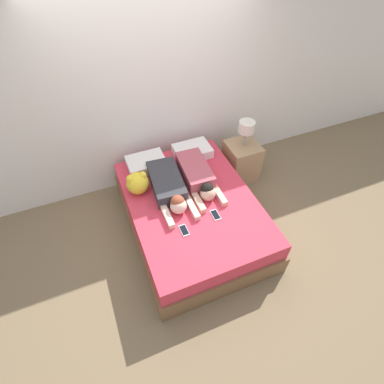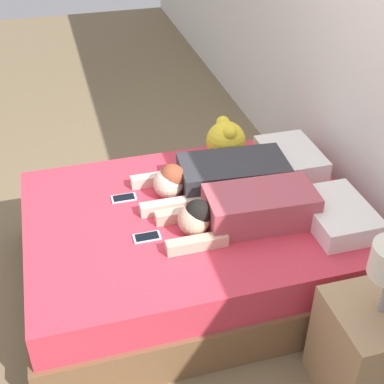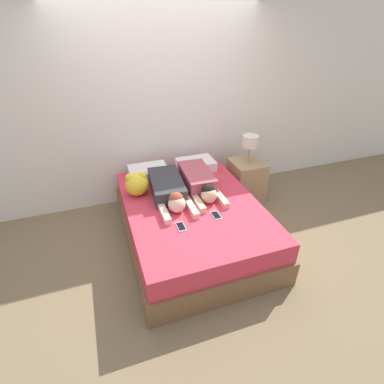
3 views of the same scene
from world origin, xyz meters
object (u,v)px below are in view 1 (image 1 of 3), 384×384
pillow_head_right (192,151)px  person_right (198,176)px  plush_toy (138,183)px  pillow_head_left (146,163)px  cell_phone_right (215,215)px  cell_phone_left (184,230)px  bed (192,214)px  nightstand (242,159)px  person_left (169,187)px

pillow_head_right → person_right: bearing=-105.1°
plush_toy → pillow_head_right: bearing=24.2°
pillow_head_left → person_right: size_ratio=0.53×
plush_toy → pillow_head_left: bearing=61.2°
cell_phone_right → plush_toy: size_ratio=0.55×
pillow_head_right → cell_phone_left: (-0.58, -1.17, -0.06)m
bed → plush_toy: size_ratio=7.19×
pillow_head_right → cell_phone_left: 1.30m
person_right → pillow_head_right: bearing=74.9°
plush_toy → nightstand: (1.60, 0.23, -0.34)m
cell_phone_left → cell_phone_right: same height
bed → nightstand: (1.05, 0.63, 0.07)m
person_left → bed: bearing=-47.4°
person_right → plush_toy: 0.75m
cell_phone_right → nightstand: nightstand is taller
pillow_head_right → cell_phone_right: size_ratio=3.15×
pillow_head_left → cell_phone_left: bearing=-86.1°
plush_toy → nightstand: 1.65m
pillow_head_right → cell_phone_right: 1.12m
person_right → cell_phone_left: 0.78m
person_right → plush_toy: size_ratio=3.23×
bed → person_right: bearing=54.4°
pillow_head_left → person_right: (0.52, -0.53, 0.04)m
pillow_head_right → nightstand: bearing=-12.5°
bed → nightstand: nightstand is taller
person_right → nightstand: nightstand is taller
pillow_head_right → person_right: person_right is taller
person_right → cell_phone_right: (-0.02, -0.57, -0.10)m
pillow_head_left → person_right: person_right is taller
bed → cell_phone_right: size_ratio=13.14×
cell_phone_left → plush_toy: 0.84m
person_left → pillow_head_left: bearing=102.4°
pillow_head_left → person_left: person_left is taller
pillow_head_right → cell_phone_left: size_ratio=3.15×
bed → plush_toy: bearing=144.2°
person_left → person_right: 0.40m
nightstand → pillow_head_left: bearing=173.4°
cell_phone_left → plush_toy: plush_toy is taller
cell_phone_right → plush_toy: bearing=135.1°
person_right → nightstand: 0.98m
person_left → cell_phone_left: bearing=-94.2°
bed → person_left: (-0.21, 0.22, 0.36)m
pillow_head_right → person_right: size_ratio=0.53×
bed → person_right: size_ratio=2.22×
pillow_head_left → cell_phone_right: (0.49, -1.10, -0.06)m
bed → cell_phone_right: (0.16, -0.31, 0.27)m
nightstand → person_left: bearing=-162.1°
pillow_head_left → person_right: bearing=-45.5°
person_left → cell_phone_right: (0.37, -0.54, -0.09)m
bed → nightstand: bearing=31.0°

